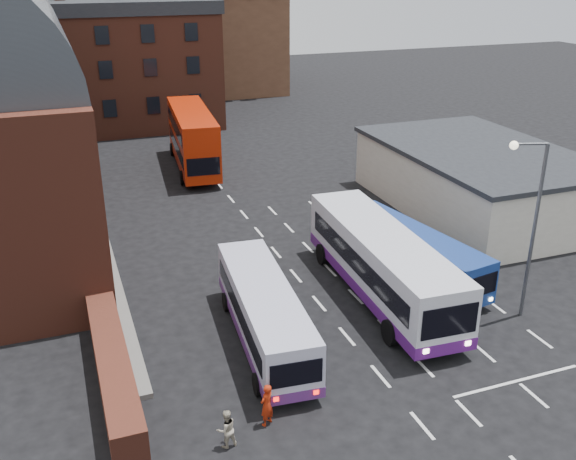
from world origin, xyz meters
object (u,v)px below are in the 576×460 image
object	(u,v)px
bus_white_outbound	(264,310)
pedestrian_beige	(226,429)
bus_red_double	(193,138)
pedestrian_red	(267,405)
street_lamp	(530,215)
bus_white_inbound	(382,260)
bus_blue	(413,250)

from	to	relation	value
bus_white_outbound	pedestrian_beige	xyz separation A→B (m)	(-3.33, -5.83, -0.88)
bus_red_double	pedestrian_beige	world-z (taller)	bus_red_double
bus_red_double	pedestrian_beige	size ratio (longest dim) A/B	8.25
bus_red_double	pedestrian_red	world-z (taller)	bus_red_double
bus_red_double	pedestrian_beige	distance (m)	32.72
bus_red_double	street_lamp	world-z (taller)	street_lamp
pedestrian_red	pedestrian_beige	distance (m)	1.78
bus_white_inbound	pedestrian_beige	size ratio (longest dim) A/B	8.70
bus_white_inbound	bus_white_outbound	bearing A→B (deg)	18.46
pedestrian_beige	bus_red_double	bearing A→B (deg)	-110.38
bus_white_inbound	pedestrian_red	bearing A→B (deg)	43.08
street_lamp	bus_white_inbound	bearing A→B (deg)	143.46
street_lamp	bus_white_outbound	bearing A→B (deg)	170.68
bus_white_inbound	street_lamp	world-z (taller)	street_lamp
pedestrian_red	bus_white_inbound	bearing A→B (deg)	-172.07
bus_white_outbound	pedestrian_red	distance (m)	5.54
street_lamp	pedestrian_red	bearing A→B (deg)	-166.46
bus_blue	pedestrian_beige	bearing A→B (deg)	25.76
bus_blue	street_lamp	xyz separation A→B (m)	(2.59, -5.22, 3.60)
pedestrian_beige	bus_blue	bearing A→B (deg)	-153.92
bus_white_outbound	bus_red_double	world-z (taller)	bus_red_double
bus_blue	pedestrian_red	world-z (taller)	bus_blue
bus_red_double	pedestrian_red	distance (m)	31.85
bus_white_inbound	street_lamp	size ratio (longest dim) A/B	1.50
bus_white_inbound	street_lamp	distance (m)	7.17
bus_white_inbound	pedestrian_beige	xyz separation A→B (m)	(-10.07, -7.72, -1.30)
street_lamp	pedestrian_beige	size ratio (longest dim) A/B	5.82
street_lamp	pedestrian_beige	xyz separation A→B (m)	(-15.25, -3.87, -4.41)
bus_red_double	street_lamp	distance (m)	29.78
bus_white_inbound	bus_red_double	bearing A→B (deg)	-77.97
bus_red_double	street_lamp	xyz separation A→B (m)	(9.15, -28.22, 2.62)
bus_blue	bus_red_double	world-z (taller)	bus_red_double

